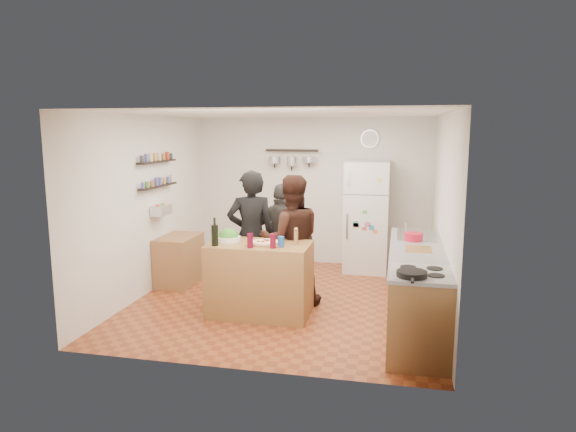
% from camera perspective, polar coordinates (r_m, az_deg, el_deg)
% --- Properties ---
extents(room_shell, '(4.20, 4.20, 4.20)m').
position_cam_1_polar(room_shell, '(7.18, 0.49, 1.16)').
color(room_shell, brown).
rests_on(room_shell, ground).
extents(prep_island, '(1.25, 0.72, 0.91)m').
position_cam_1_polar(prep_island, '(6.47, -3.14, -7.01)').
color(prep_island, olive).
rests_on(prep_island, floor).
extents(pizza_board, '(0.42, 0.34, 0.02)m').
position_cam_1_polar(pizza_board, '(6.31, -2.53, -3.07)').
color(pizza_board, brown).
rests_on(pizza_board, prep_island).
extents(pizza, '(0.34, 0.34, 0.02)m').
position_cam_1_polar(pizza, '(6.31, -2.53, -2.90)').
color(pizza, beige).
rests_on(pizza, pizza_board).
extents(salad_bowl, '(0.30, 0.30, 0.06)m').
position_cam_1_polar(salad_bowl, '(6.52, -6.63, -2.54)').
color(salad_bowl, white).
rests_on(salad_bowl, prep_island).
extents(wine_bottle, '(0.08, 0.08, 0.25)m').
position_cam_1_polar(wine_bottle, '(6.27, -8.13, -2.14)').
color(wine_bottle, black).
rests_on(wine_bottle, prep_island).
extents(wine_glass_near, '(0.07, 0.07, 0.18)m').
position_cam_1_polar(wine_glass_near, '(6.12, -4.24, -2.74)').
color(wine_glass_near, '#53071C').
rests_on(wine_glass_near, prep_island).
extents(wine_glass_far, '(0.07, 0.07, 0.17)m').
position_cam_1_polar(wine_glass_far, '(6.09, -1.69, -2.80)').
color(wine_glass_far, '#5F081D').
rests_on(wine_glass_far, prep_island).
extents(pepper_mill, '(0.05, 0.05, 0.17)m').
position_cam_1_polar(pepper_mill, '(6.28, 0.90, -2.44)').
color(pepper_mill, olive).
rests_on(pepper_mill, prep_island).
extents(salt_canister, '(0.08, 0.08, 0.13)m').
position_cam_1_polar(salt_canister, '(6.15, -0.79, -2.88)').
color(salt_canister, '#1B4796').
rests_on(salt_canister, prep_island).
extents(person_left, '(0.76, 0.63, 1.77)m').
position_cam_1_polar(person_left, '(6.96, -4.12, -2.17)').
color(person_left, black).
rests_on(person_left, floor).
extents(person_center, '(1.01, 0.89, 1.72)m').
position_cam_1_polar(person_center, '(6.77, 0.34, -2.69)').
color(person_center, black).
rests_on(person_center, floor).
extents(person_back, '(0.93, 0.44, 1.54)m').
position_cam_1_polar(person_back, '(7.40, -0.68, -2.34)').
color(person_back, '#2C2A27').
rests_on(person_back, floor).
extents(counter_run, '(0.63, 2.63, 0.90)m').
position_cam_1_polar(counter_run, '(6.29, 14.13, -7.83)').
color(counter_run, '#9E7042').
rests_on(counter_run, floor).
extents(stove_top, '(0.60, 0.62, 0.02)m').
position_cam_1_polar(stove_top, '(5.25, 14.64, -6.10)').
color(stove_top, white).
rests_on(stove_top, counter_run).
extents(skillet, '(0.29, 0.29, 0.06)m').
position_cam_1_polar(skillet, '(5.04, 13.60, -6.27)').
color(skillet, black).
rests_on(skillet, stove_top).
extents(sink, '(0.50, 0.80, 0.03)m').
position_cam_1_polar(sink, '(7.00, 14.09, -2.12)').
color(sink, silver).
rests_on(sink, counter_run).
extents(cutting_board, '(0.30, 0.40, 0.02)m').
position_cam_1_polar(cutting_board, '(6.20, 14.30, -3.68)').
color(cutting_board, olive).
rests_on(cutting_board, counter_run).
extents(red_bowl, '(0.23, 0.23, 0.10)m').
position_cam_1_polar(red_bowl, '(6.65, 13.76, -2.26)').
color(red_bowl, red).
rests_on(red_bowl, counter_run).
extents(fridge, '(0.70, 0.68, 1.80)m').
position_cam_1_polar(fridge, '(8.44, 8.72, -0.07)').
color(fridge, white).
rests_on(fridge, floor).
extents(wall_clock, '(0.30, 0.03, 0.30)m').
position_cam_1_polar(wall_clock, '(8.65, 9.07, 8.48)').
color(wall_clock, silver).
rests_on(wall_clock, back_wall).
extents(spice_shelf_lower, '(0.12, 1.00, 0.02)m').
position_cam_1_polar(spice_shelf_lower, '(7.60, -14.22, 3.24)').
color(spice_shelf_lower, black).
rests_on(spice_shelf_lower, left_wall).
extents(spice_shelf_upper, '(0.12, 1.00, 0.02)m').
position_cam_1_polar(spice_shelf_upper, '(7.57, -14.33, 5.88)').
color(spice_shelf_upper, black).
rests_on(spice_shelf_upper, left_wall).
extents(produce_basket, '(0.18, 0.35, 0.14)m').
position_cam_1_polar(produce_basket, '(7.63, -13.91, 0.63)').
color(produce_basket, silver).
rests_on(produce_basket, left_wall).
extents(side_table, '(0.50, 0.80, 0.73)m').
position_cam_1_polar(side_table, '(7.90, -11.99, -4.81)').
color(side_table, '#A56A45').
rests_on(side_table, floor).
extents(pot_rack, '(0.90, 0.04, 0.04)m').
position_cam_1_polar(pot_rack, '(8.75, 0.42, 7.30)').
color(pot_rack, black).
rests_on(pot_rack, back_wall).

